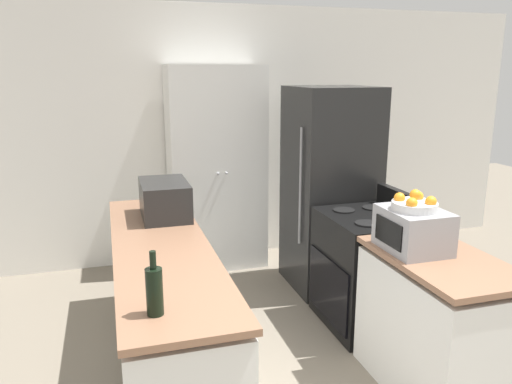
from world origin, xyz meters
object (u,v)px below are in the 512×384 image
wine_bottle (154,290)px  stove (367,269)px  pantry_cabinet (217,169)px  refrigerator (329,189)px  toaster_oven (413,230)px  fruit_bowl (415,204)px  microwave (165,199)px

wine_bottle → stove: bearing=33.3°
pantry_cabinet → refrigerator: (0.87, -0.77, -0.09)m
stove → toaster_oven: toaster_oven is taller
stove → refrigerator: size_ratio=0.57×
wine_bottle → fruit_bowl: size_ratio=1.12×
pantry_cabinet → fruit_bowl: (0.71, -2.30, 0.17)m
microwave → wine_bottle: bearing=-98.3°
refrigerator → fruit_bowl: size_ratio=6.75×
refrigerator → toaster_oven: size_ratio=4.50×
pantry_cabinet → wine_bottle: bearing=-107.9°
refrigerator → toaster_oven: (-0.15, -1.52, 0.10)m
refrigerator → microwave: (-1.52, -0.36, 0.11)m
stove → wine_bottle: size_ratio=3.45×
microwave → toaster_oven: microwave is taller
toaster_oven → fruit_bowl: 0.17m
wine_bottle → toaster_oven: (1.59, 0.39, 0.01)m
refrigerator → stove: bearing=-92.0°
wine_bottle → fruit_bowl: (1.58, 0.38, 0.18)m
wine_bottle → fruit_bowl: bearing=13.7°
refrigerator → fruit_bowl: refrigerator is taller
stove → toaster_oven: size_ratio=2.58×
microwave → wine_bottle: size_ratio=1.75×
pantry_cabinet → wine_bottle: 2.82m
stove → microwave: bearing=164.0°
stove → fruit_bowl: size_ratio=3.86×
microwave → toaster_oven: 1.79m
refrigerator → wine_bottle: bearing=-132.3°
stove → refrigerator: refrigerator is taller
pantry_cabinet → microwave: size_ratio=3.79×
stove → refrigerator: (0.03, 0.79, 0.46)m
refrigerator → fruit_bowl: (-0.16, -1.53, 0.27)m
microwave → fruit_bowl: size_ratio=1.96×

